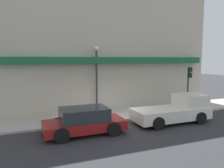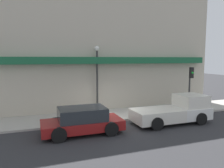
# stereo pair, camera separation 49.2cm
# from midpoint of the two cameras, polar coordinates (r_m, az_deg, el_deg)

# --- Properties ---
(ground_plane) EXTENTS (80.00, 80.00, 0.00)m
(ground_plane) POSITION_cam_midpoint_polar(r_m,az_deg,el_deg) (14.22, 1.73, -9.95)
(ground_plane) COLOR #2D2D30
(sidewalk) EXTENTS (36.00, 3.16, 0.12)m
(sidewalk) POSITION_cam_midpoint_polar(r_m,az_deg,el_deg) (15.63, -0.41, -8.18)
(sidewalk) COLOR #ADA89E
(sidewalk) RESTS_ON ground
(building) EXTENTS (19.80, 3.80, 11.46)m
(building) POSITION_cam_midpoint_polar(r_m,az_deg,el_deg) (18.04, -3.73, 9.20)
(building) COLOR #BCB29E
(building) RESTS_ON ground
(pickup_truck) EXTENTS (5.01, 2.13, 1.74)m
(pickup_truck) POSITION_cam_midpoint_polar(r_m,az_deg,el_deg) (14.60, 17.21, -6.67)
(pickup_truck) COLOR white
(pickup_truck) RESTS_ON ground
(parked_car) EXTENTS (4.34, 2.11, 1.43)m
(parked_car) POSITION_cam_midpoint_polar(r_m,az_deg,el_deg) (12.09, -6.60, -9.50)
(parked_car) COLOR maroon
(parked_car) RESTS_ON ground
(fire_hydrant) EXTENTS (0.21, 0.21, 0.61)m
(fire_hydrant) POSITION_cam_midpoint_polar(r_m,az_deg,el_deg) (13.71, -11.81, -8.85)
(fire_hydrant) COLOR yellow
(fire_hydrant) RESTS_ON sidewalk
(street_lamp) EXTENTS (0.36, 0.36, 4.86)m
(street_lamp) POSITION_cam_midpoint_polar(r_m,az_deg,el_deg) (16.09, -3.05, 3.63)
(street_lamp) COLOR #2D2D2D
(street_lamp) RESTS_ON sidewalk
(traffic_light) EXTENTS (0.28, 0.42, 3.30)m
(traffic_light) POSITION_cam_midpoint_polar(r_m,az_deg,el_deg) (17.45, 20.57, 0.78)
(traffic_light) COLOR #2D2D2D
(traffic_light) RESTS_ON sidewalk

